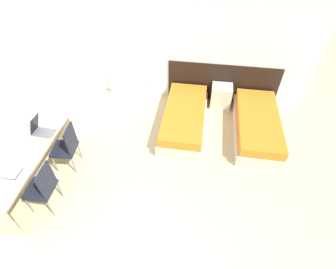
{
  "coord_description": "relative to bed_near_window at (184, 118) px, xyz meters",
  "views": [
    {
      "loc": [
        0.53,
        -0.97,
        3.88
      ],
      "look_at": [
        0.0,
        2.42,
        0.55
      ],
      "focal_mm": 28.0,
      "sensor_mm": 36.0,
      "label": 1
    }
  ],
  "objects": [
    {
      "name": "chair_near_notebook",
      "position": [
        -1.95,
        -2.31,
        0.3
      ],
      "size": [
        0.42,
        0.42,
        0.94
      ],
      "rotation": [
        0.0,
        0.0,
        0.02
      ],
      "color": "black",
      "rests_on": "ground_plane"
    },
    {
      "name": "desk",
      "position": [
        -2.34,
        -1.88,
        0.38
      ],
      "size": [
        0.5,
        2.06,
        0.75
      ],
      "color": "#C6B28E",
      "rests_on": "ground_plane"
    },
    {
      "name": "wall_left",
      "position": [
        -2.61,
        -1.14,
        1.14
      ],
      "size": [
        0.05,
        5.4,
        2.7
      ],
      "color": "white",
      "rests_on": "ground_plane"
    },
    {
      "name": "headboard_panel",
      "position": [
        0.76,
        1.05,
        0.27
      ],
      "size": [
        2.54,
        0.03,
        0.95
      ],
      "color": "black",
      "rests_on": "ground_plane"
    },
    {
      "name": "open_notebook",
      "position": [
        -2.38,
        -2.3,
        0.55
      ],
      "size": [
        0.28,
        0.22,
        0.02
      ],
      "rotation": [
        0.0,
        0.0,
        -0.01
      ],
      "color": "black",
      "rests_on": "desk"
    },
    {
      "name": "chair_near_laptop",
      "position": [
        -1.95,
        -1.44,
        0.3
      ],
      "size": [
        0.44,
        0.44,
        0.94
      ],
      "rotation": [
        0.0,
        0.0,
        0.09
      ],
      "color": "black",
      "rests_on": "ground_plane"
    },
    {
      "name": "nightstand",
      "position": [
        0.76,
        0.82,
        0.07
      ],
      "size": [
        0.46,
        0.38,
        0.54
      ],
      "color": "beige",
      "rests_on": "ground_plane"
    },
    {
      "name": "wall_back",
      "position": [
        -0.22,
        1.08,
        1.14
      ],
      "size": [
        5.75,
        0.05,
        2.7
      ],
      "color": "white",
      "rests_on": "ground_plane"
    },
    {
      "name": "laptop",
      "position": [
        -2.35,
        -1.41,
        0.61
      ],
      "size": [
        0.37,
        0.24,
        0.35
      ],
      "rotation": [
        0.0,
        0.0,
        -0.05
      ],
      "color": "slate",
      "rests_on": "desk"
    },
    {
      "name": "bed_near_door",
      "position": [
        1.53,
        0.0,
        0.0
      ],
      "size": [
        0.91,
        2.03,
        0.42
      ],
      "color": "beige",
      "rests_on": "ground_plane"
    },
    {
      "name": "radiator",
      "position": [
        -1.52,
        0.96,
        0.03
      ],
      "size": [
        0.86,
        0.12,
        0.47
      ],
      "color": "silver",
      "rests_on": "ground_plane"
    },
    {
      "name": "bed_near_window",
      "position": [
        0.0,
        0.0,
        0.0
      ],
      "size": [
        0.91,
        2.03,
        0.42
      ],
      "color": "beige",
      "rests_on": "ground_plane"
    }
  ]
}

